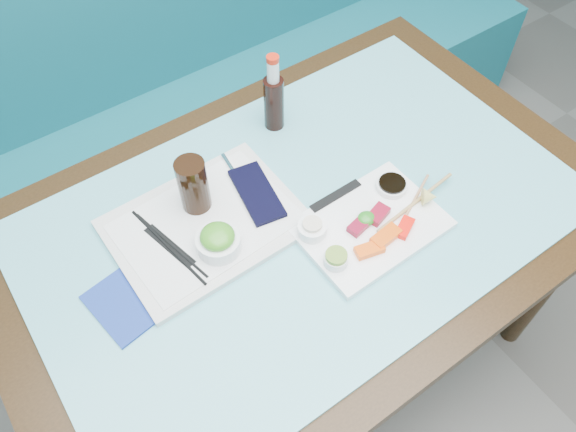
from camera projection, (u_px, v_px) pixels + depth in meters
booth_bench at (162, 123)px, 1.99m from camera, size 3.00×0.56×1.17m
dining_table at (303, 237)px, 1.35m from camera, size 1.40×0.90×0.75m
glass_top at (303, 215)px, 1.27m from camera, size 1.22×0.76×0.01m
sashimi_plate at (370, 226)px, 1.24m from camera, size 0.32×0.23×0.02m
salmon_left at (369, 250)px, 1.19m from camera, size 0.07×0.04×0.01m
salmon_mid at (386, 237)px, 1.21m from camera, size 0.07×0.04×0.02m
salmon_right at (405, 228)px, 1.22m from camera, size 0.06×0.05×0.01m
tuna_left at (359, 226)px, 1.22m from camera, size 0.05×0.04×0.02m
tuna_right at (378, 214)px, 1.24m from camera, size 0.06×0.05×0.02m
seaweed_garnish at (366, 218)px, 1.23m from camera, size 0.04×0.04×0.02m
ramekin_wasabi at (336, 260)px, 1.17m from camera, size 0.07×0.07×0.02m
wasabi_fill at (336, 256)px, 1.16m from camera, size 0.06×0.06×0.01m
ramekin_ginger at (312, 229)px, 1.21m from camera, size 0.08×0.08×0.03m
ginger_fill at (312, 224)px, 1.20m from camera, size 0.05×0.05×0.01m
soy_dish at (392, 186)px, 1.29m from camera, size 0.08×0.08×0.01m
soy_fill at (392, 183)px, 1.28m from camera, size 0.07×0.07×0.01m
lemon_wedge at (430, 197)px, 1.26m from camera, size 0.05×0.05×0.04m
chopstick_sleeve at (336, 195)px, 1.28m from camera, size 0.14×0.02×0.00m
wooden_chopstick_a at (412, 204)px, 1.26m from camera, size 0.18×0.09×0.01m
wooden_chopstick_b at (416, 202)px, 1.27m from camera, size 0.25×0.04×0.01m
serving_tray at (206, 225)px, 1.24m from camera, size 0.41×0.31×0.02m
paper_placemat at (206, 222)px, 1.24m from camera, size 0.38×0.28×0.00m
seaweed_bowl at (219, 243)px, 1.18m from camera, size 0.10×0.10×0.04m
seaweed_salad at (217, 236)px, 1.16m from camera, size 0.09×0.09×0.04m
cola_glass at (193, 185)px, 1.21m from camera, size 0.08×0.08×0.14m
navy_pouch at (257, 193)px, 1.28m from camera, size 0.10×0.18×0.01m
fork at (230, 167)px, 1.33m from camera, size 0.02×0.09×0.01m
black_chopstick_a at (168, 246)px, 1.20m from camera, size 0.05×0.26×0.01m
black_chopstick_b at (171, 245)px, 1.20m from camera, size 0.05×0.23×0.01m
tray_sleeve at (170, 246)px, 1.20m from camera, size 0.06×0.15×0.00m
cola_bottle_body at (274, 103)px, 1.38m from camera, size 0.06×0.06×0.14m
cola_bottle_neck at (273, 71)px, 1.30m from camera, size 0.03×0.03×0.06m
cola_bottle_cap at (273, 59)px, 1.28m from camera, size 0.04×0.04×0.01m
blue_napkin at (132, 298)px, 1.14m from camera, size 0.18×0.18×0.01m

